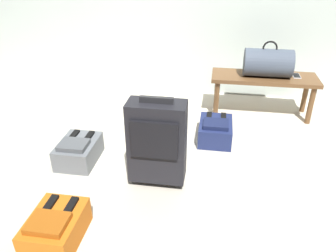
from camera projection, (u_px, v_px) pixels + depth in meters
ground_plane at (176, 169)px, 2.55m from camera, size 6.60×6.60×0.00m
bench at (264, 82)px, 3.23m from camera, size 1.00×0.36×0.41m
duffel_bag_slate at (268, 63)px, 3.13m from camera, size 0.44×0.26×0.34m
cell_phone at (296, 76)px, 3.19m from camera, size 0.07×0.14×0.01m
suitcase_upright_charcoal at (157, 141)px, 2.25m from camera, size 0.39×0.21×0.67m
backpack_grey at (78, 151)px, 2.61m from camera, size 0.28×0.38×0.21m
backpack_orange at (56, 227)px, 1.90m from camera, size 0.28×0.38×0.21m
backpack_navy at (215, 130)px, 2.90m from camera, size 0.28×0.38×0.21m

